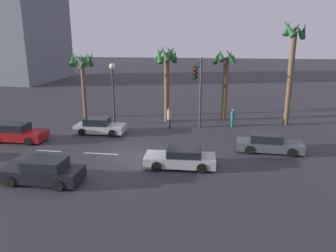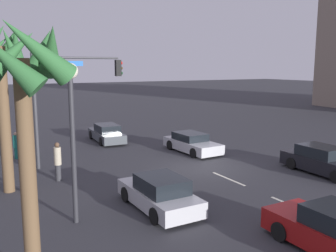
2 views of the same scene
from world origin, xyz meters
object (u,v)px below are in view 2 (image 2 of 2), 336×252
car_1 (192,143)px  palm_tree_2 (17,81)px  car_3 (159,194)px  car_5 (323,161)px  car_2 (107,134)px  pedestrian_1 (58,160)px  traffic_signal (66,90)px  pedestrian_0 (16,145)px  streetlamp (72,112)px

car_1 → palm_tree_2: bearing=133.1°
car_3 → car_5: size_ratio=0.91×
car_2 → car_3: size_ratio=1.11×
pedestrian_1 → car_2: bearing=-33.9°
car_2 → traffic_signal: traffic_signal is taller
car_2 → pedestrian_0: pedestrian_0 is taller
car_1 → car_5: size_ratio=0.98×
car_3 → streetlamp: streetlamp is taller
pedestrian_1 → car_5: bearing=-113.6°
car_3 → pedestrian_0: pedestrian_0 is taller
palm_tree_2 → pedestrian_1: bearing=-16.8°
car_1 → streetlamp: 12.77m
car_5 → streetlamp: (0.14, 13.21, 3.40)m
car_3 → car_2: bearing=-11.2°
palm_tree_2 → car_3: bearing=-57.8°
streetlamp → pedestrian_0: streetlamp is taller
car_5 → traffic_signal: bearing=54.2°
pedestrian_1 → traffic_signal: bearing=-24.3°
car_2 → palm_tree_2: (-17.19, 8.16, 4.68)m
car_2 → streetlamp: size_ratio=0.82×
palm_tree_2 → car_2: bearing=-25.4°
car_3 → pedestrian_0: 12.13m
traffic_signal → palm_tree_2: (-11.83, 3.97, 0.98)m
car_2 → palm_tree_2: palm_tree_2 is taller
car_2 → car_5: 15.38m
traffic_signal → car_1: bearing=-94.6°
car_3 → pedestrian_1: 6.33m
car_1 → streetlamp: size_ratio=0.80×
car_1 → car_3: size_ratio=1.07×
car_1 → car_5: (-7.59, -3.43, 0.07)m
car_1 → palm_tree_2: (-11.20, 11.94, 4.71)m
traffic_signal → streetlamp: 8.29m
car_1 → palm_tree_2: size_ratio=0.67×
car_3 → car_1: bearing=-39.9°
car_2 → pedestrian_1: size_ratio=2.43×
car_1 → car_2: car_2 is taller
car_5 → traffic_signal: size_ratio=0.74×
car_1 → pedestrian_0: size_ratio=2.77×
car_5 → pedestrian_0: (11.29, 13.85, 0.20)m
car_1 → palm_tree_2: palm_tree_2 is taller
traffic_signal → pedestrian_1: bearing=155.7°
car_2 → traffic_signal: size_ratio=0.74×
traffic_signal → pedestrian_0: size_ratio=3.84×
car_2 → pedestrian_1: bearing=146.1°
car_3 → traffic_signal: size_ratio=0.67×
pedestrian_1 → palm_tree_2: size_ratio=0.28×
streetlamp → pedestrian_0: 11.62m
pedestrian_1 → car_1: bearing=-77.4°
car_5 → pedestrian_1: pedestrian_1 is taller
traffic_signal → palm_tree_2: bearing=161.5°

